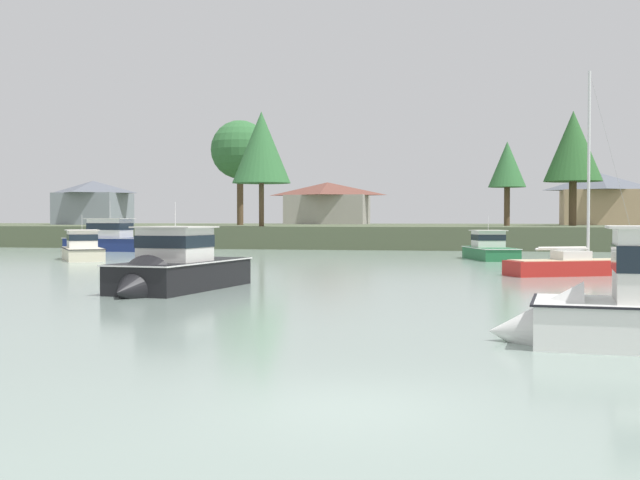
{
  "coord_description": "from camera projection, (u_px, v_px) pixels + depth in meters",
  "views": [
    {
      "loc": [
        2.02,
        -12.26,
        2.89
      ],
      "look_at": [
        -5.59,
        25.34,
        1.89
      ],
      "focal_mm": 45.97,
      "sensor_mm": 36.0,
      "label": 1
    }
  ],
  "objects": [
    {
      "name": "ground_plane",
      "position": [
        350.0,
        408.0,
        12.49
      ],
      "size": [
        439.19,
        439.19,
        0.0
      ],
      "primitive_type": "plane",
      "color": "gray"
    },
    {
      "name": "far_shore_bank",
      "position": [
        468.0,
        234.0,
        98.89
      ],
      "size": [
        197.64,
        52.32,
        2.14
      ],
      "primitive_type": "cube",
      "color": "#4C563D",
      "rests_on": "ground"
    },
    {
      "name": "cruiser_navy",
      "position": [
        104.0,
        243.0,
        73.36
      ],
      "size": [
        9.82,
        3.86,
        5.63
      ],
      "color": "navy",
      "rests_on": "ground"
    },
    {
      "name": "cruiser_black",
      "position": [
        171.0,
        277.0,
        32.63
      ],
      "size": [
        3.91,
        8.84,
        4.57
      ],
      "color": "black",
      "rests_on": "ground"
    },
    {
      "name": "sailboat_red",
      "position": [
        577.0,
        271.0,
        41.9
      ],
      "size": [
        7.6,
        5.04,
        10.98
      ],
      "color": "#B2231E",
      "rests_on": "ground"
    },
    {
      "name": "cruiser_cream",
      "position": [
        82.0,
        253.0,
        58.19
      ],
      "size": [
        5.89,
        7.36,
        4.06
      ],
      "color": "beige",
      "rests_on": "ground"
    },
    {
      "name": "cruiser_green",
      "position": [
        487.0,
        253.0,
        58.81
      ],
      "size": [
        4.27,
        7.82,
        4.05
      ],
      "color": "#236B3D",
      "rests_on": "ground"
    },
    {
      "name": "mooring_buoy_red",
      "position": [
        592.0,
        264.0,
        50.27
      ],
      "size": [
        0.43,
        0.43,
        0.48
      ],
      "color": "red",
      "rests_on": "ground"
    },
    {
      "name": "shore_tree_far_left",
      "position": [
        240.0,
        150.0,
        96.42
      ],
      "size": [
        6.89,
        6.89,
        12.35
      ],
      "color": "brown",
      "rests_on": "far_shore_bank"
    },
    {
      "name": "shore_tree_far_right",
      "position": [
        261.0,
        148.0,
        79.14
      ],
      "size": [
        5.67,
        5.67,
        11.13
      ],
      "color": "brown",
      "rests_on": "far_shore_bank"
    },
    {
      "name": "shore_tree_right_mid",
      "position": [
        573.0,
        147.0,
        86.8
      ],
      "size": [
        6.13,
        6.13,
        12.21
      ],
      "color": "brown",
      "rests_on": "far_shore_bank"
    },
    {
      "name": "shore_tree_inland_b",
      "position": [
        507.0,
        165.0,
        86.49
      ],
      "size": [
        3.96,
        3.96,
        8.94
      ],
      "color": "brown",
      "rests_on": "far_shore_bank"
    },
    {
      "name": "cottage_near_water",
      "position": [
        328.0,
        202.0,
        114.81
      ],
      "size": [
        11.96,
        7.95,
        5.86
      ],
      "color": "#9E998E",
      "rests_on": "far_shore_bank"
    },
    {
      "name": "cottage_behind_trees",
      "position": [
        93.0,
        202.0,
        106.06
      ],
      "size": [
        8.73,
        7.98,
        5.67
      ],
      "color": "gray",
      "rests_on": "far_shore_bank"
    },
    {
      "name": "cottage_eastern",
      "position": [
        600.0,
        198.0,
        98.83
      ],
      "size": [
        9.73,
        7.35,
        6.24
      ],
      "color": "tan",
      "rests_on": "far_shore_bank"
    }
  ]
}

